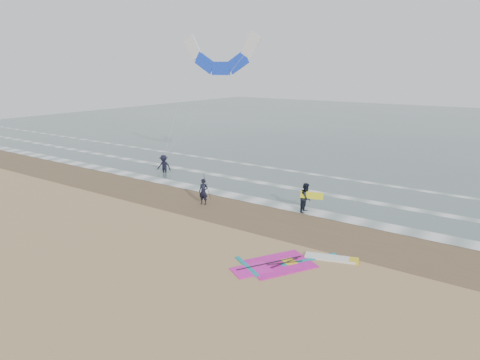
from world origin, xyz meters
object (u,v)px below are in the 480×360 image
Objects in this scene: person_standing at (203,192)px; person_wading at (164,162)px; person_walking at (306,198)px; surf_kite at (221,58)px; windsurf_rig at (294,263)px.

person_wading is (-7.71, 4.41, 0.10)m from person_standing.
person_wading is (-13.50, 2.13, 0.04)m from person_walking.
surf_kite reaches higher than person_walking.
person_walking is (-2.62, 6.39, 0.84)m from windsurf_rig.
person_walking is at bearing 10.42° from person_standing.
person_walking is (5.79, 2.28, 0.07)m from person_standing.
person_wading is at bearing 152.14° from windsurf_rig.
surf_kite reaches higher than windsurf_rig.
surf_kite is (-3.47, 6.42, 8.02)m from person_standing.
windsurf_rig is 18.25m from person_wading.
person_walking reaches higher than windsurf_rig.
windsurf_rig is 2.61× the size of person_wading.
windsurf_rig is at bearing -37.12° from person_standing.
person_wading is 0.19× the size of surf_kite.
windsurf_rig is 18.15m from surf_kite.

